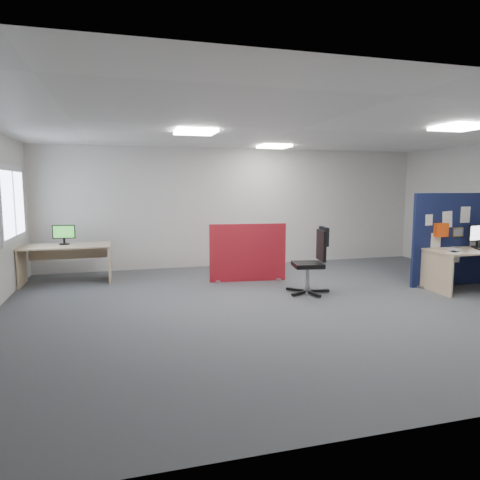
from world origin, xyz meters
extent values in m
plane|color=#525459|center=(0.00, 0.00, 0.00)|extent=(9.00, 9.00, 0.00)
cube|color=white|center=(0.00, 0.00, 2.70)|extent=(9.00, 7.00, 0.02)
cube|color=silver|center=(0.00, 3.50, 1.35)|extent=(9.00, 0.02, 2.70)
cube|color=silver|center=(0.00, -3.50, 1.35)|extent=(9.00, 0.02, 2.70)
cube|color=white|center=(-4.44, 2.00, 1.55)|extent=(0.06, 1.70, 1.30)
cube|color=white|center=(-4.42, 2.00, 1.55)|extent=(0.02, 1.50, 1.10)
cube|color=white|center=(2.00, -1.00, 2.67)|extent=(0.60, 0.60, 0.04)
cube|color=white|center=(-1.50, 0.50, 2.67)|extent=(0.60, 0.60, 0.04)
cube|color=white|center=(0.50, 2.50, 2.67)|extent=(0.60, 0.60, 0.04)
cube|color=#11103C|center=(3.48, 0.44, 0.86)|extent=(2.09, 0.06, 1.72)
cube|color=#98999D|center=(2.59, 0.44, 0.02)|extent=(0.08, 0.30, 0.04)
cube|color=white|center=(2.72, 0.40, 1.24)|extent=(0.15, 0.01, 0.20)
cube|color=white|center=(3.12, 0.40, 1.24)|extent=(0.21, 0.01, 0.30)
cube|color=white|center=(3.51, 0.40, 1.32)|extent=(0.21, 0.01, 0.30)
cube|color=white|center=(2.90, 0.40, 0.85)|extent=(0.21, 0.01, 0.30)
cube|color=white|center=(3.76, 0.40, 0.80)|extent=(0.21, 0.01, 0.30)
cube|color=white|center=(3.35, 0.40, 0.58)|extent=(0.21, 0.01, 0.30)
cube|color=gold|center=(3.38, 0.40, 1.00)|extent=(0.24, 0.01, 0.18)
cube|color=#F64D0F|center=(2.96, 0.36, 1.06)|extent=(0.25, 0.10, 0.25)
cube|color=#DBB98C|center=(2.62, 0.04, 0.35)|extent=(0.03, 0.81, 0.70)
cube|color=#DBB98C|center=(3.58, 0.45, 0.55)|extent=(1.78, 0.02, 0.30)
cylinder|color=black|center=(3.65, 0.22, 0.74)|extent=(0.20, 0.20, 0.02)
cube|color=black|center=(3.65, 0.22, 0.80)|extent=(0.04, 0.04, 0.10)
cube|color=black|center=(3.65, 0.22, 1.00)|extent=(0.48, 0.12, 0.30)
cube|color=white|center=(3.65, 0.20, 1.00)|extent=(0.43, 0.08, 0.26)
cube|color=maroon|center=(-0.29, 1.76, 0.56)|extent=(1.50, 0.21, 1.12)
cube|color=#98999D|center=(-0.89, 1.76, 0.02)|extent=(0.08, 0.30, 0.04)
cube|color=#98999D|center=(0.31, 1.76, 0.02)|extent=(0.08, 0.30, 0.04)
cube|color=#DBB98C|center=(-3.68, 2.55, 0.71)|extent=(1.64, 0.82, 0.03)
cube|color=#DBB98C|center=(-4.47, 2.55, 0.35)|extent=(0.03, 0.75, 0.70)
cube|color=#DBB98C|center=(-2.89, 2.55, 0.35)|extent=(0.03, 0.75, 0.70)
cube|color=#DBB98C|center=(-3.68, 2.93, 0.55)|extent=(1.47, 0.02, 0.30)
cylinder|color=black|center=(-3.72, 2.66, 0.74)|extent=(0.19, 0.19, 0.02)
cube|color=black|center=(-3.72, 2.66, 0.80)|extent=(0.04, 0.03, 0.09)
cube|color=black|center=(-3.72, 2.66, 0.98)|extent=(0.42, 0.06, 0.26)
cube|color=#308B2E|center=(-3.72, 2.64, 0.98)|extent=(0.37, 0.03, 0.22)
cube|color=black|center=(0.65, 0.51, 0.04)|extent=(0.32, 0.10, 0.04)
cube|color=black|center=(0.53, 0.75, 0.04)|extent=(0.19, 0.30, 0.04)
cube|color=black|center=(0.26, 0.71, 0.04)|extent=(0.26, 0.26, 0.04)
cube|color=black|center=(0.22, 0.44, 0.04)|extent=(0.31, 0.19, 0.04)
cube|color=black|center=(0.46, 0.32, 0.04)|extent=(0.10, 0.32, 0.04)
cylinder|color=#98999D|center=(0.43, 0.55, 0.26)|extent=(0.06, 0.06, 0.44)
cube|color=black|center=(0.43, 0.55, 0.50)|extent=(0.56, 0.56, 0.07)
cube|color=black|center=(0.65, 0.51, 0.84)|extent=(0.13, 0.44, 0.53)
cube|color=black|center=(0.70, 0.50, 1.00)|extent=(0.13, 0.40, 0.32)
cube|color=white|center=(2.88, -0.05, 0.73)|extent=(0.23, 0.31, 0.00)
cube|color=white|center=(3.07, 0.17, 0.73)|extent=(0.27, 0.34, 0.00)
cube|color=white|center=(2.82, -0.15, 0.73)|extent=(0.22, 0.31, 0.00)
camera|label=1|loc=(-2.62, -6.11, 1.86)|focal=32.00mm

